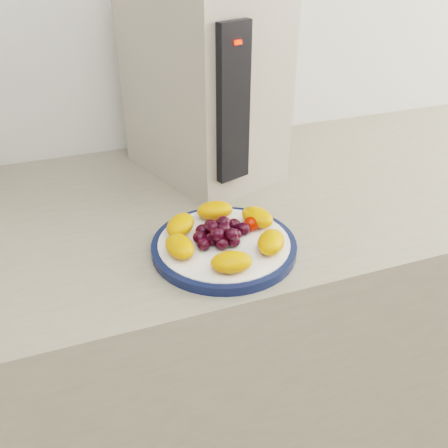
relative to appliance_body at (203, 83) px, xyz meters
name	(u,v)px	position (x,y,z in m)	size (l,w,h in m)	color
counter	(153,382)	(-0.18, -0.14, -0.63)	(3.50, 0.60, 0.90)	gray
cabinet_face	(154,391)	(-0.18, -0.14, -0.66)	(3.48, 0.58, 0.84)	#865D44
plate_rim	(224,247)	(-0.07, -0.30, -0.17)	(0.23, 0.23, 0.01)	#0D183C
plate_face	(224,246)	(-0.07, -0.30, -0.17)	(0.21, 0.21, 0.02)	white
appliance_body	(203,83)	(0.00, 0.00, 0.00)	(0.21, 0.29, 0.36)	#A59B8D
appliance_panel	(232,105)	(0.00, -0.16, 0.01)	(0.06, 0.02, 0.27)	black
appliance_led	(238,42)	(0.00, -0.17, 0.11)	(0.01, 0.01, 0.01)	#FF0C05
fruit_plate	(224,232)	(-0.07, -0.30, -0.15)	(0.20, 0.20, 0.03)	orange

